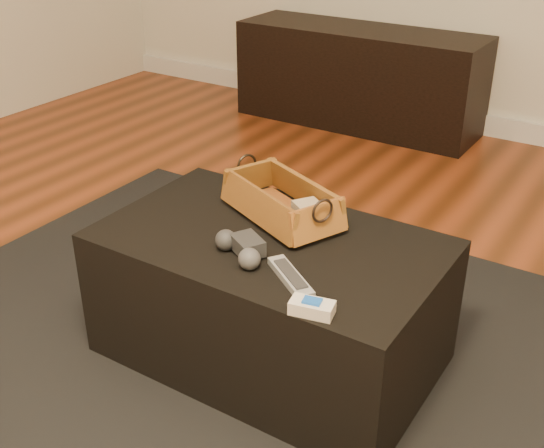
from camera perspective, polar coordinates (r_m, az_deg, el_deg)
The scene contains 11 objects.
floor at distance 2.11m, azimuth -9.72°, elevation -14.23°, with size 5.00×5.50×0.01m, color brown.
baseboard at distance 4.22m, azimuth 15.72°, elevation 8.32°, with size 5.00×0.04×0.12m, color white.
media_cabinet at distance 4.15m, azimuth 7.26°, elevation 12.08°, with size 1.45×0.45×0.57m, color black.
area_rug at distance 2.19m, azimuth -0.88°, elevation -11.52°, with size 2.60×2.00×0.01m, color black.
ottoman at distance 2.09m, azimuth -0.17°, elevation -6.21°, with size 1.00×0.60×0.42m, color black.
tv_remote at distance 2.10m, azimuth 0.17°, elevation 1.30°, with size 0.21×0.05×0.02m, color black.
cloth_bundle at distance 2.02m, azimuth 3.24°, elevation 0.78°, with size 0.11×0.08×0.06m, color #C6B08A.
wicker_basket at distance 2.08m, azimuth 0.82°, elevation 1.75°, with size 0.45×0.35×0.14m.
game_controller at distance 1.87m, azimuth -2.58°, elevation -1.99°, with size 0.19×0.15×0.06m.
silver_remote at distance 1.78m, azimuth 1.56°, elevation -4.46°, with size 0.19×0.16×0.02m.
cream_gadget at distance 1.65m, azimuth 3.36°, elevation -6.98°, with size 0.12×0.08×0.04m.
Camera 1 is at (1.12, -1.11, 1.39)m, focal length 45.00 mm.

